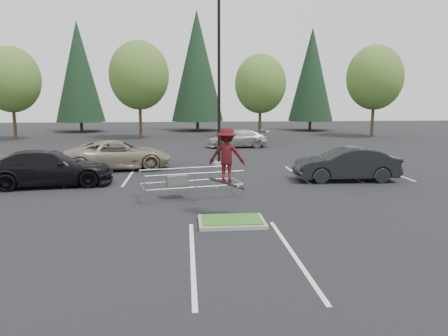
{
  "coord_description": "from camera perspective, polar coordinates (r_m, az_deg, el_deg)",
  "views": [
    {
      "loc": [
        -1.48,
        -13.98,
        4.18
      ],
      "look_at": [
        -0.12,
        1.5,
        1.63
      ],
      "focal_mm": 35.0,
      "sensor_mm": 36.0,
      "label": 1
    }
  ],
  "objects": [
    {
      "name": "car_l_black",
      "position": [
        22.22,
        -22.0,
        -0.0
      ],
      "size": [
        6.12,
        3.19,
        1.69
      ],
      "primitive_type": "imported",
      "rotation": [
        0.0,
        0.0,
        1.71
      ],
      "color": "black",
      "rests_on": "ground"
    },
    {
      "name": "skateboarder",
      "position": [
        15.18,
        0.39,
        1.65
      ],
      "size": [
        1.35,
        0.94,
        2.2
      ],
      "rotation": [
        0.0,
        0.0,
        2.95
      ],
      "color": "black",
      "rests_on": "ground"
    },
    {
      "name": "decid_b",
      "position": [
        44.78,
        -11.03,
        11.53
      ],
      "size": [
        5.89,
        5.89,
        9.64
      ],
      "color": "#38281C",
      "rests_on": "ground"
    },
    {
      "name": "car_l_tan",
      "position": [
        26.0,
        -13.68,
        1.66
      ],
      "size": [
        6.44,
        3.83,
        1.68
      ],
      "primitive_type": "imported",
      "rotation": [
        0.0,
        0.0,
        1.75
      ],
      "color": "gray",
      "rests_on": "ground"
    },
    {
      "name": "stall_lines",
      "position": [
        20.44,
        -4.55,
        -2.52
      ],
      "size": [
        22.62,
        17.6,
        0.01
      ],
      "color": "silver",
      "rests_on": "ground"
    },
    {
      "name": "car_far_silver",
      "position": [
        36.4,
        1.79,
        3.88
      ],
      "size": [
        5.21,
        2.44,
        1.47
      ],
      "primitive_type": "imported",
      "rotation": [
        0.0,
        0.0,
        4.79
      ],
      "color": "#A9AAA4",
      "rests_on": "ground"
    },
    {
      "name": "conif_a",
      "position": [
        55.49,
        -18.45,
        11.86
      ],
      "size": [
        5.72,
        5.72,
        13.0
      ],
      "color": "#38281C",
      "rests_on": "ground"
    },
    {
      "name": "conif_b",
      "position": [
        54.62,
        -3.54,
        13.15
      ],
      "size": [
        6.38,
        6.38,
        14.5
      ],
      "color": "#38281C",
      "rests_on": "ground"
    },
    {
      "name": "decid_d",
      "position": [
        48.43,
        19.05,
        10.86
      ],
      "size": [
        5.76,
        5.76,
        9.43
      ],
      "color": "#38281C",
      "rests_on": "ground"
    },
    {
      "name": "grass_median",
      "position": [
        14.65,
        1.0,
        -6.97
      ],
      "size": [
        2.2,
        1.6,
        0.16
      ],
      "color": "gray",
      "rests_on": "ground"
    },
    {
      "name": "light_pole",
      "position": [
        26.06,
        -0.66,
        10.14
      ],
      "size": [
        0.7,
        0.6,
        10.12
      ],
      "color": "gray",
      "rests_on": "ground"
    },
    {
      "name": "decid_c",
      "position": [
        44.46,
        4.75,
        10.66
      ],
      "size": [
        5.12,
        5.12,
        8.38
      ],
      "color": "#38281C",
      "rests_on": "ground"
    },
    {
      "name": "ground",
      "position": [
        14.67,
        1.0,
        -7.26
      ],
      "size": [
        120.0,
        120.0,
        0.0
      ],
      "primitive_type": "plane",
      "color": "black",
      "rests_on": "ground"
    },
    {
      "name": "car_r_charc",
      "position": [
        22.7,
        15.64,
        0.5
      ],
      "size": [
        5.15,
        1.93,
        1.68
      ],
      "primitive_type": "imported",
      "rotation": [
        0.0,
        0.0,
        4.68
      ],
      "color": "black",
      "rests_on": "ground"
    },
    {
      "name": "conif_c",
      "position": [
        55.74,
        11.37,
        11.88
      ],
      "size": [
        5.5,
        5.5,
        12.5
      ],
      "color": "#38281C",
      "rests_on": "ground"
    },
    {
      "name": "cart_corral",
      "position": [
        18.2,
        -5.7,
        -1.63
      ],
      "size": [
        4.39,
        2.4,
        1.18
      ],
      "rotation": [
        0.0,
        0.0,
        0.23
      ],
      "color": "gray",
      "rests_on": "ground"
    },
    {
      "name": "decid_a",
      "position": [
        47.04,
        -26.01,
        10.1
      ],
      "size": [
        5.44,
        5.44,
        8.91
      ],
      "color": "#38281C",
      "rests_on": "ground"
    }
  ]
}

